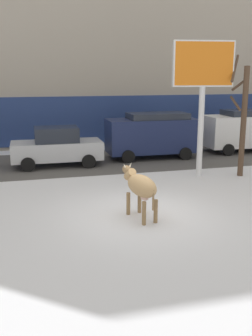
% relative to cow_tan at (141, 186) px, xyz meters
% --- Properties ---
extents(ground_plane, '(120.00, 120.00, 0.00)m').
position_rel_cow_tan_xyz_m(ground_plane, '(0.11, 0.38, -0.99)').
color(ground_plane, white).
extents(road_strip, '(60.00, 5.60, 0.01)m').
position_rel_cow_tan_xyz_m(road_strip, '(0.11, 8.14, -0.99)').
color(road_strip, '#514F4C').
rests_on(road_strip, ground).
extents(building_facade, '(44.00, 6.10, 13.00)m').
position_rel_cow_tan_xyz_m(building_facade, '(0.11, 15.30, 5.49)').
color(building_facade, '#A39989').
rests_on(building_facade, ground).
extents(cow_tan, '(0.88, 1.94, 1.54)m').
position_rel_cow_tan_xyz_m(cow_tan, '(0.00, 0.00, 0.00)').
color(cow_tan, tan).
rests_on(cow_tan, ground).
extents(billboard, '(2.52, 0.54, 5.56)m').
position_rel_cow_tan_xyz_m(billboard, '(3.91, 4.26, 3.32)').
color(billboard, silver).
rests_on(billboard, ground).
extents(car_silver_sedan, '(4.22, 2.02, 1.84)m').
position_rel_cow_tan_xyz_m(car_silver_sedan, '(-1.78, 7.75, -0.09)').
color(car_silver_sedan, '#B7BABF').
rests_on(car_silver_sedan, ground).
extents(car_navy_van, '(4.62, 2.16, 2.32)m').
position_rel_cow_tan_xyz_m(car_navy_van, '(3.16, 8.36, 0.25)').
color(car_navy_van, '#19234C').
rests_on(car_navy_van, ground).
extents(car_white_van, '(4.62, 2.16, 2.32)m').
position_rel_cow_tan_xyz_m(car_white_van, '(8.79, 8.73, 0.25)').
color(car_white_van, white).
rests_on(car_white_van, ground).
extents(pedestrian_near_billboard, '(0.36, 0.24, 1.73)m').
position_rel_cow_tan_xyz_m(pedestrian_near_billboard, '(7.57, 11.33, -0.11)').
color(pedestrian_near_billboard, '#282833').
rests_on(pedestrian_near_billboard, ground).
extents(bare_tree_right_lot, '(1.09, 1.17, 5.03)m').
position_rel_cow_tan_xyz_m(bare_tree_right_lot, '(5.58, 3.84, 1.50)').
color(bare_tree_right_lot, '#4C3828').
rests_on(bare_tree_right_lot, ground).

